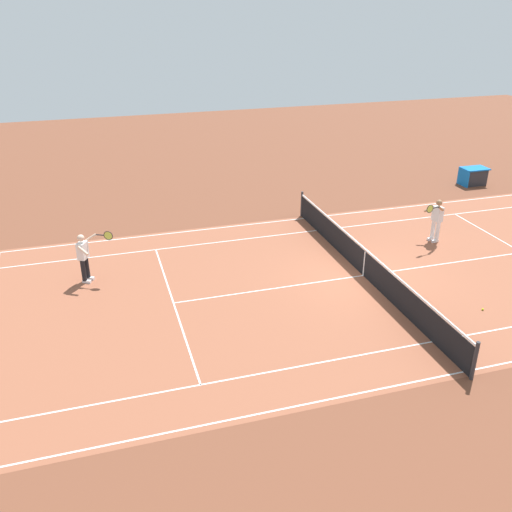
# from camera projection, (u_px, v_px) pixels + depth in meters

# --- Properties ---
(ground_plane) EXTENTS (60.00, 60.00, 0.00)m
(ground_plane) POSITION_uv_depth(u_px,v_px,m) (363.00, 276.00, 18.65)
(ground_plane) COLOR brown
(court_slab) EXTENTS (24.20, 11.40, 0.00)m
(court_slab) POSITION_uv_depth(u_px,v_px,m) (363.00, 276.00, 18.65)
(court_slab) COLOR #935138
(court_slab) RESTS_ON ground_plane
(court_line_markings) EXTENTS (23.85, 11.05, 0.01)m
(court_line_markings) POSITION_uv_depth(u_px,v_px,m) (363.00, 275.00, 18.65)
(court_line_markings) COLOR white
(court_line_markings) RESTS_ON ground_plane
(tennis_net) EXTENTS (0.10, 11.70, 1.08)m
(tennis_net) POSITION_uv_depth(u_px,v_px,m) (365.00, 262.00, 18.44)
(tennis_net) COLOR #2D2D33
(tennis_net) RESTS_ON ground_plane
(tennis_player_near) EXTENTS (1.19, 0.75, 1.70)m
(tennis_player_near) POSITION_uv_depth(u_px,v_px,m) (84.00, 255.00, 17.92)
(tennis_player_near) COLOR black
(tennis_player_near) RESTS_ON ground_plane
(tennis_player_far) EXTENTS (1.01, 0.84, 1.70)m
(tennis_player_far) POSITION_uv_depth(u_px,v_px,m) (437.00, 218.00, 20.89)
(tennis_player_far) COLOR white
(tennis_player_far) RESTS_ON ground_plane
(tennis_ball) EXTENTS (0.07, 0.07, 0.07)m
(tennis_ball) POSITION_uv_depth(u_px,v_px,m) (483.00, 309.00, 16.58)
(tennis_ball) COLOR #CCE01E
(tennis_ball) RESTS_ON ground_plane
(equipment_cart_tarped) EXTENTS (1.25, 0.84, 0.85)m
(equipment_cart_tarped) POSITION_uv_depth(u_px,v_px,m) (473.00, 176.00, 27.42)
(equipment_cart_tarped) COLOR #2D2D33
(equipment_cart_tarped) RESTS_ON ground_plane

